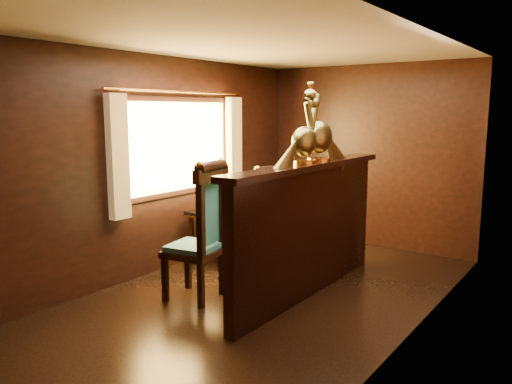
# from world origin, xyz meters

# --- Properties ---
(ground) EXTENTS (5.00, 5.00, 0.00)m
(ground) POSITION_xyz_m (0.00, 0.00, 0.00)
(ground) COLOR black
(ground) RESTS_ON ground
(room_shell) EXTENTS (3.04, 5.04, 2.52)m
(room_shell) POSITION_xyz_m (-0.09, 0.02, 1.58)
(room_shell) COLOR black
(room_shell) RESTS_ON ground
(partition) EXTENTS (0.26, 2.70, 1.36)m
(partition) POSITION_xyz_m (0.32, 0.30, 0.71)
(partition) COLOR black
(partition) RESTS_ON ground
(dining_table) EXTENTS (0.74, 1.16, 0.87)m
(dining_table) POSITION_xyz_m (-1.05, 0.84, 0.60)
(dining_table) COLOR black
(dining_table) RESTS_ON ground
(chair_left) EXTENTS (0.59, 0.62, 1.42)m
(chair_left) POSITION_xyz_m (-0.43, -0.44, 0.74)
(chair_left) COLOR black
(chair_left) RESTS_ON ground
(chair_right) EXTENTS (0.53, 0.55, 1.30)m
(chair_right) POSITION_xyz_m (-0.32, 0.43, 0.68)
(chair_right) COLOR black
(chair_right) RESTS_ON ground
(peacock_left) EXTENTS (0.22, 0.59, 0.70)m
(peacock_left) POSITION_xyz_m (0.33, 0.18, 1.71)
(peacock_left) COLOR #17462D
(peacock_left) RESTS_ON partition
(peacock_right) EXTENTS (0.25, 0.66, 0.79)m
(peacock_right) POSITION_xyz_m (0.33, 0.47, 1.76)
(peacock_right) COLOR #17462D
(peacock_right) RESTS_ON partition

